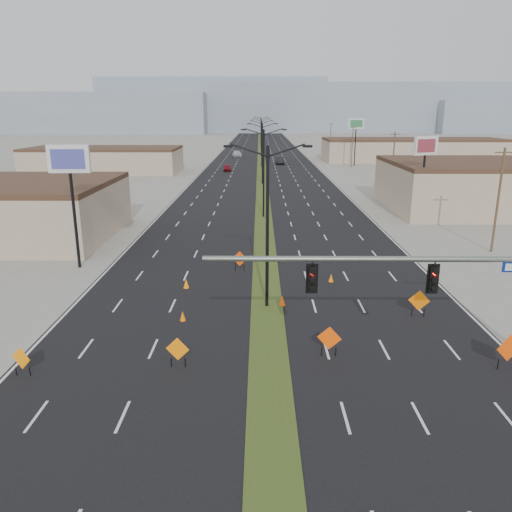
{
  "coord_description": "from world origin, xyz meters",
  "views": [
    {
      "loc": [
        -0.49,
        -17.51,
        11.87
      ],
      "look_at": [
        -0.69,
        12.42,
        3.2
      ],
      "focal_mm": 35.0,
      "sensor_mm": 36.0,
      "label": 1
    }
  ],
  "objects_px": {
    "construction_sign_4": "(419,302)",
    "car_mid": "(280,161)",
    "car_left": "(227,168)",
    "cone_3": "(186,284)",
    "construction_sign_3": "(329,339)",
    "construction_sign_5": "(509,349)",
    "cone_1": "(282,301)",
    "cone_0": "(183,316)",
    "construction_sign_1": "(178,350)",
    "pole_sign_east_near": "(425,152)",
    "streetlight_5": "(261,132)",
    "signal_mast": "(477,289)",
    "pole_sign_east_far": "(356,127)",
    "streetlight_2": "(262,152)",
    "construction_sign_0": "(21,359)",
    "streetlight_1": "(264,170)",
    "streetlight_4": "(261,136)",
    "streetlight_6": "(261,129)",
    "car_far": "(237,154)",
    "construction_sign_2": "(240,259)",
    "streetlight_0": "(267,223)",
    "cone_2": "(331,278)",
    "pole_sign_west": "(70,169)",
    "streetlight_3": "(262,142)"
  },
  "relations": [
    {
      "from": "pole_sign_east_near",
      "to": "streetlight_6",
      "type": "bearing_deg",
      "value": 72.94
    },
    {
      "from": "car_mid",
      "to": "construction_sign_1",
      "type": "distance_m",
      "value": 97.83
    },
    {
      "from": "streetlight_0",
      "to": "car_far",
      "type": "height_order",
      "value": "streetlight_0"
    },
    {
      "from": "car_far",
      "to": "construction_sign_5",
      "type": "bearing_deg",
      "value": -88.3
    },
    {
      "from": "signal_mast",
      "to": "construction_sign_1",
      "type": "relative_size",
      "value": 10.54
    },
    {
      "from": "car_left",
      "to": "construction_sign_3",
      "type": "height_order",
      "value": "construction_sign_3"
    },
    {
      "from": "construction_sign_4",
      "to": "pole_sign_east_near",
      "type": "relative_size",
      "value": 0.18
    },
    {
      "from": "streetlight_2",
      "to": "construction_sign_1",
      "type": "xyz_separation_m",
      "value": [
        -4.39,
        -63.89,
        -4.51
      ]
    },
    {
      "from": "cone_2",
      "to": "construction_sign_4",
      "type": "bearing_deg",
      "value": -55.59
    },
    {
      "from": "streetlight_0",
      "to": "cone_3",
      "type": "height_order",
      "value": "streetlight_0"
    },
    {
      "from": "streetlight_2",
      "to": "construction_sign_0",
      "type": "distance_m",
      "value": 65.93
    },
    {
      "from": "streetlight_6",
      "to": "construction_sign_2",
      "type": "xyz_separation_m",
      "value": [
        -2.0,
        -160.67,
        -4.49
      ]
    },
    {
      "from": "cone_0",
      "to": "cone_1",
      "type": "xyz_separation_m",
      "value": [
        5.97,
        2.45,
        0.04
      ]
    },
    {
      "from": "streetlight_4",
      "to": "cone_2",
      "type": "height_order",
      "value": "streetlight_4"
    },
    {
      "from": "cone_1",
      "to": "cone_3",
      "type": "xyz_separation_m",
      "value": [
        -6.56,
        3.22,
        -0.0
      ]
    },
    {
      "from": "cone_1",
      "to": "cone_0",
      "type": "bearing_deg",
      "value": -157.72
    },
    {
      "from": "car_far",
      "to": "pole_sign_west",
      "type": "bearing_deg",
      "value": -101.71
    },
    {
      "from": "construction_sign_0",
      "to": "pole_sign_east_far",
      "type": "distance_m",
      "value": 100.62
    },
    {
      "from": "streetlight_1",
      "to": "construction_sign_3",
      "type": "relative_size",
      "value": 6.19
    },
    {
      "from": "streetlight_1",
      "to": "construction_sign_4",
      "type": "bearing_deg",
      "value": -72.98
    },
    {
      "from": "construction_sign_3",
      "to": "car_left",
      "type": "bearing_deg",
      "value": 112.29
    },
    {
      "from": "streetlight_4",
      "to": "car_left",
      "type": "bearing_deg",
      "value": -101.01
    },
    {
      "from": "cone_1",
      "to": "pole_sign_east_near",
      "type": "distance_m",
      "value": 31.79
    },
    {
      "from": "car_left",
      "to": "car_mid",
      "type": "bearing_deg",
      "value": 47.51
    },
    {
      "from": "construction_sign_3",
      "to": "cone_2",
      "type": "bearing_deg",
      "value": 96.78
    },
    {
      "from": "construction_sign_1",
      "to": "cone_1",
      "type": "bearing_deg",
      "value": 65.79
    },
    {
      "from": "streetlight_2",
      "to": "signal_mast",
      "type": "bearing_deg",
      "value": -82.61
    },
    {
      "from": "pole_sign_east_near",
      "to": "streetlight_5",
      "type": "bearing_deg",
      "value": 74.66
    },
    {
      "from": "car_far",
      "to": "construction_sign_0",
      "type": "xyz_separation_m",
      "value": [
        -4.88,
        -117.11,
        0.04
      ]
    },
    {
      "from": "signal_mast",
      "to": "streetlight_3",
      "type": "relative_size",
      "value": 1.63
    },
    {
      "from": "car_far",
      "to": "construction_sign_4",
      "type": "xyz_separation_m",
      "value": [
        15.68,
        -109.96,
        0.17
      ]
    },
    {
      "from": "streetlight_2",
      "to": "construction_sign_0",
      "type": "xyz_separation_m",
      "value": [
        -11.5,
        -64.76,
        -4.57
      ]
    },
    {
      "from": "cone_1",
      "to": "pole_sign_east_far",
      "type": "bearing_deg",
      "value": 76.75
    },
    {
      "from": "streetlight_5",
      "to": "cone_3",
      "type": "distance_m",
      "value": 136.87
    },
    {
      "from": "signal_mast",
      "to": "construction_sign_3",
      "type": "distance_m",
      "value": 7.49
    },
    {
      "from": "streetlight_4",
      "to": "construction_sign_4",
      "type": "height_order",
      "value": "streetlight_4"
    },
    {
      "from": "signal_mast",
      "to": "cone_2",
      "type": "height_order",
      "value": "signal_mast"
    },
    {
      "from": "pole_sign_east_far",
      "to": "construction_sign_0",
      "type": "bearing_deg",
      "value": -98.49
    },
    {
      "from": "construction_sign_2",
      "to": "pole_sign_west",
      "type": "distance_m",
      "value": 14.5
    },
    {
      "from": "construction_sign_4",
      "to": "car_mid",
      "type": "bearing_deg",
      "value": 105.77
    },
    {
      "from": "car_mid",
      "to": "cone_1",
      "type": "relative_size",
      "value": 7.34
    },
    {
      "from": "streetlight_2",
      "to": "construction_sign_2",
      "type": "xyz_separation_m",
      "value": [
        -2.0,
        -48.67,
        -4.49
      ]
    },
    {
      "from": "construction_sign_3",
      "to": "construction_sign_5",
      "type": "xyz_separation_m",
      "value": [
        8.31,
        -1.3,
        0.13
      ]
    },
    {
      "from": "streetlight_6",
      "to": "car_far",
      "type": "bearing_deg",
      "value": -96.33
    },
    {
      "from": "signal_mast",
      "to": "streetlight_2",
      "type": "distance_m",
      "value": 66.56
    },
    {
      "from": "car_far",
      "to": "construction_sign_3",
      "type": "xyz_separation_m",
      "value": [
        9.64,
        -115.07,
        0.14
      ]
    },
    {
      "from": "car_mid",
      "to": "pole_sign_east_far",
      "type": "height_order",
      "value": "pole_sign_east_far"
    },
    {
      "from": "streetlight_4",
      "to": "cone_1",
      "type": "bearing_deg",
      "value": -89.5
    },
    {
      "from": "car_mid",
      "to": "pole_sign_east_far",
      "type": "distance_m",
      "value": 18.93
    },
    {
      "from": "car_left",
      "to": "cone_3",
      "type": "bearing_deg",
      "value": -92.8
    }
  ]
}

